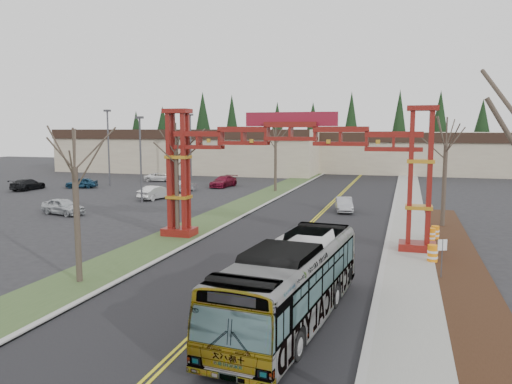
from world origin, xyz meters
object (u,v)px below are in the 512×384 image
at_px(parked_car_near_a, 63,206).
at_px(barrel_south, 433,254).
at_px(parked_car_mid_b, 81,183).
at_px(bare_tree_median_far, 276,139).
at_px(parked_car_far_b, 160,177).
at_px(street_sign, 442,251).
at_px(retail_building_west, 198,150).
at_px(parked_car_far_a, 183,186).
at_px(silver_sedan, 344,205).
at_px(light_pole_far, 191,142).
at_px(bare_tree_median_mid, 176,153).
at_px(transit_bus, 291,283).
at_px(barrel_north, 435,233).
at_px(parked_car_mid_a, 223,182).
at_px(light_pole_near, 141,153).
at_px(gateway_arch, 291,153).
at_px(barrel_mid, 431,236).
at_px(bare_tree_median_near, 75,169).
at_px(parked_car_far_c, 28,184).
at_px(bare_tree_right_far, 446,146).
at_px(parked_car_near_b, 156,192).
at_px(light_pole_mid, 108,142).

xyz_separation_m(parked_car_near_a, barrel_south, (30.56, -7.75, -0.19)).
distance_m(parked_car_mid_b, bare_tree_median_far, 25.72).
bearing_deg(parked_car_far_b, street_sign, -155.06).
xyz_separation_m(retail_building_west, street_sign, (39.06, -59.53, -2.28)).
height_order(parked_car_near_a, parked_car_far_a, parked_car_near_a).
xyz_separation_m(silver_sedan, light_pole_far, (-25.80, 23.42, 5.00)).
bearing_deg(barrel_south, bare_tree_median_mid, 172.40).
bearing_deg(transit_bus, barrel_north, 75.70).
distance_m(parked_car_mid_a, parked_car_far_a, 6.71).
bearing_deg(light_pole_near, gateway_arch, -36.26).
xyz_separation_m(gateway_arch, barrel_mid, (8.93, 2.93, -5.49)).
height_order(bare_tree_median_near, barrel_mid, bare_tree_median_near).
bearing_deg(parked_car_far_c, light_pole_far, -129.29).
bearing_deg(bare_tree_right_far, barrel_north, -98.70).
bearing_deg(silver_sedan, barrel_north, -64.92).
bearing_deg(retail_building_west, silver_sedan, -51.46).
xyz_separation_m(bare_tree_right_far, barrel_north, (-0.77, -5.05, -5.74)).
height_order(transit_bus, silver_sedan, transit_bus).
bearing_deg(bare_tree_median_far, parked_car_near_b, -135.89).
bearing_deg(parked_car_far_c, silver_sedan, 170.72).
distance_m(transit_bus, barrel_south, 12.14).
relative_size(parked_car_near_b, parked_car_far_c, 0.91).
height_order(parked_car_far_b, light_pole_far, light_pole_far).
height_order(transit_bus, parked_car_far_a, transit_bus).
relative_size(silver_sedan, parked_car_mid_b, 1.01).
height_order(bare_tree_median_near, barrel_north, bare_tree_median_near).
height_order(transit_bus, bare_tree_median_mid, bare_tree_median_mid).
xyz_separation_m(silver_sedan, parked_car_far_b, (-28.83, 19.27, -0.04)).
relative_size(bare_tree_median_near, bare_tree_right_far, 0.90).
relative_size(bare_tree_median_far, barrel_mid, 8.66).
height_order(silver_sedan, bare_tree_median_mid, bare_tree_median_mid).
height_order(gateway_arch, retail_building_west, gateway_arch).
xyz_separation_m(transit_bus, bare_tree_median_far, (-11.09, 39.92, 4.74)).
xyz_separation_m(retail_building_west, parked_car_far_c, (-7.92, -34.72, -3.05)).
xyz_separation_m(silver_sedan, bare_tree_median_mid, (-9.84, -14.29, 5.23)).
xyz_separation_m(parked_car_near_b, parked_car_mid_a, (2.90, 12.87, -0.01)).
xyz_separation_m(parked_car_far_b, bare_tree_right_far, (37.00, -24.39, 5.62)).
distance_m(parked_car_near_b, light_pole_mid, 17.11).
distance_m(silver_sedan, barrel_mid, 13.14).
distance_m(parked_car_mid_b, barrel_north, 46.18).
distance_m(parked_car_mid_b, bare_tree_right_far, 45.40).
bearing_deg(barrel_north, parked_car_mid_b, 155.53).
height_order(parked_car_far_c, light_pole_mid, light_pole_mid).
xyz_separation_m(gateway_arch, light_pole_far, (-23.96, 37.41, -0.32)).
bearing_deg(light_pole_near, bare_tree_median_far, 49.63).
bearing_deg(parked_car_far_a, parked_car_mid_b, 12.45).
relative_size(bare_tree_median_mid, light_pole_mid, 0.79).
distance_m(parked_car_far_c, bare_tree_median_near, 43.02).
bearing_deg(transit_bus, street_sign, 57.51).
relative_size(silver_sedan, parked_car_near_b, 0.90).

